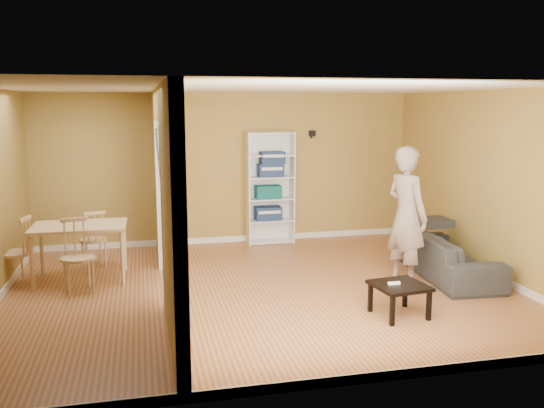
{
  "coord_description": "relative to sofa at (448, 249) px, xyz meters",
  "views": [
    {
      "loc": [
        -1.47,
        -7.11,
        2.39
      ],
      "look_at": [
        0.2,
        0.2,
        1.1
      ],
      "focal_mm": 38.0,
      "sensor_mm": 36.0,
      "label": 1
    }
  ],
  "objects": [
    {
      "name": "coffee_table",
      "position": [
        -1.35,
        -1.31,
        -0.07
      ],
      "size": [
        0.57,
        0.57,
        0.38
      ],
      "rotation": [
        0.0,
        0.0,
        0.13
      ],
      "color": "black",
      "rests_on": "ground"
    },
    {
      "name": "wall_speaker",
      "position": [
        -1.2,
        2.67,
        1.51
      ],
      "size": [
        0.1,
        0.1,
        0.1
      ],
      "primitive_type": "cube",
      "color": "black",
      "rests_on": "room_shell"
    },
    {
      "name": "bookshelf",
      "position": [
        -2.0,
        2.59,
        0.58
      ],
      "size": [
        0.82,
        0.36,
        1.94
      ],
      "color": "white",
      "rests_on": "ground"
    },
    {
      "name": "chair_left",
      "position": [
        -5.85,
        0.89,
        0.08
      ],
      "size": [
        0.52,
        0.52,
        0.94
      ],
      "primitive_type": null,
      "rotation": [
        0.0,
        0.0,
        -1.8
      ],
      "color": "tan",
      "rests_on": "ground"
    },
    {
      "name": "paper_box_navy_b",
      "position": [
        -1.99,
        2.54,
        0.89
      ],
      "size": [
        0.43,
        0.28,
        0.22
      ],
      "primitive_type": "cube",
      "color": "navy",
      "rests_on": "bookshelf"
    },
    {
      "name": "sofa",
      "position": [
        0.0,
        0.0,
        0.0
      ],
      "size": [
        2.1,
        1.03,
        0.78
      ],
      "primitive_type": "imported",
      "rotation": [
        0.0,
        0.0,
        1.49
      ],
      "color": "black",
      "rests_on": "ground"
    },
    {
      "name": "game_controller",
      "position": [
        -1.42,
        -1.31,
        0.0
      ],
      "size": [
        0.14,
        0.04,
        0.03
      ],
      "primitive_type": "cube",
      "color": "white",
      "rests_on": "coffee_table"
    },
    {
      "name": "room_shell",
      "position": [
        -2.7,
        -0.02,
        0.91
      ],
      "size": [
        6.5,
        6.5,
        6.5
      ],
      "color": "#AB7346",
      "rests_on": "ground"
    },
    {
      "name": "dining_table",
      "position": [
        -5.03,
        0.96,
        0.31
      ],
      "size": [
        1.25,
        0.83,
        0.78
      ],
      "rotation": [
        0.0,
        0.0,
        -0.01
      ],
      "color": "#CABC84",
      "rests_on": "ground"
    },
    {
      "name": "person",
      "position": [
        -0.76,
        -0.22,
        0.71
      ],
      "size": [
        0.94,
        0.83,
        2.19
      ],
      "primitive_type": "imported",
      "rotation": [
        0.0,
        0.0,
        1.86
      ],
      "color": "slate",
      "rests_on": "ground"
    },
    {
      "name": "paper_box_navy_a",
      "position": [
        -2.03,
        2.54,
        0.14
      ],
      "size": [
        0.45,
        0.3,
        0.23
      ],
      "primitive_type": "cube",
      "color": "navy",
      "rests_on": "bookshelf"
    },
    {
      "name": "partition",
      "position": [
        -3.9,
        -0.02,
        0.91
      ],
      "size": [
        0.22,
        5.5,
        2.6
      ],
      "primitive_type": null,
      "color": "#A48739",
      "rests_on": "ground"
    },
    {
      "name": "chair_far",
      "position": [
        -4.91,
        1.61,
        0.05
      ],
      "size": [
        0.51,
        0.51,
        0.87
      ],
      "primitive_type": null,
      "rotation": [
        0.0,
        0.0,
        3.48
      ],
      "color": "tan",
      "rests_on": "ground"
    },
    {
      "name": "paper_box_teal",
      "position": [
        -2.03,
        2.54,
        0.51
      ],
      "size": [
        0.44,
        0.29,
        0.23
      ],
      "primitive_type": "cube",
      "color": "#1C666C",
      "rests_on": "bookshelf"
    },
    {
      "name": "chair_near",
      "position": [
        -5.01,
        0.41,
        0.09
      ],
      "size": [
        0.53,
        0.53,
        0.95
      ],
      "primitive_type": null,
      "rotation": [
        0.0,
        0.0,
        0.26
      ],
      "color": "tan",
      "rests_on": "ground"
    },
    {
      "name": "paper_box_navy_c",
      "position": [
        -1.96,
        2.54,
        1.1
      ],
      "size": [
        0.41,
        0.27,
        0.21
      ],
      "primitive_type": "cube",
      "color": "navy",
      "rests_on": "bookshelf"
    }
  ]
}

